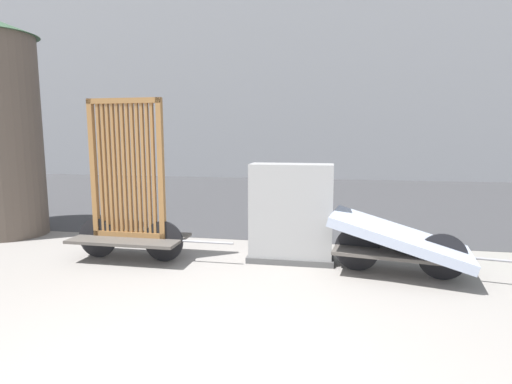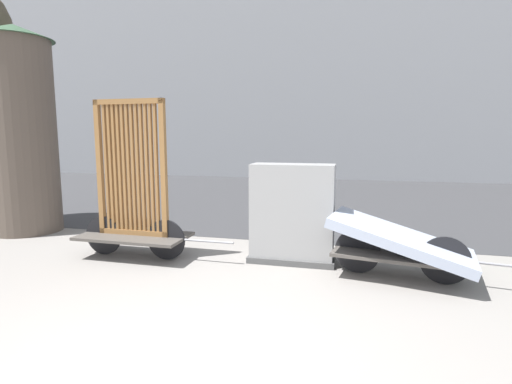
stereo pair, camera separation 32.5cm
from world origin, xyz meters
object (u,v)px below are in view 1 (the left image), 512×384
bike_cart_with_bedframe (129,204)px  advertising_column (4,129)px  bike_cart_with_mattress (399,241)px  utility_cabinet (291,216)px

bike_cart_with_bedframe → advertising_column: (-2.66, 0.91, 1.02)m
bike_cart_with_mattress → advertising_column: (-6.14, 0.91, 1.36)m
bike_cart_with_mattress → advertising_column: advertising_column is taller
bike_cart_with_mattress → utility_cabinet: (-1.33, 0.32, 0.19)m
bike_cart_with_bedframe → bike_cart_with_mattress: (3.49, -0.00, -0.34)m
bike_cart_with_mattress → utility_cabinet: size_ratio=1.76×
bike_cart_with_bedframe → advertising_column: size_ratio=0.63×
bike_cart_with_bedframe → utility_cabinet: bearing=9.2°
bike_cart_with_mattress → utility_cabinet: 1.38m
bike_cart_with_bedframe → advertising_column: bearing=161.8°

